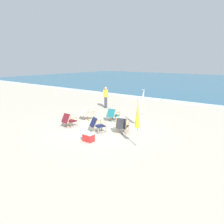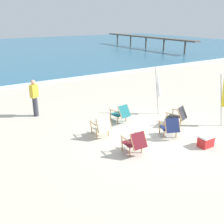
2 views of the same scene
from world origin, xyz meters
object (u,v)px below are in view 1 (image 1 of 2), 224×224
beach_chair_back_left (69,120)px  beach_chair_front_right (113,114)px  umbrella_furled_white (142,102)px  beach_chair_mid_center (87,113)px  beach_chair_far_center (97,124)px  beach_chair_back_right (122,125)px  umbrella_furled_yellow (138,114)px  person_near_chairs (106,97)px  cooler_box (89,137)px

beach_chair_back_left → beach_chair_front_right: bearing=65.0°
umbrella_furled_white → beach_chair_back_left: bearing=-141.7°
beach_chair_mid_center → beach_chair_far_center: beach_chair_mid_center is taller
beach_chair_back_right → beach_chair_back_left: bearing=-161.3°
beach_chair_back_right → beach_chair_front_right: bearing=139.7°
beach_chair_back_left → umbrella_furled_yellow: umbrella_furled_yellow is taller
umbrella_furled_white → person_near_chairs: umbrella_furled_white is taller
beach_chair_far_center → cooler_box: 1.31m
beach_chair_mid_center → beach_chair_back_left: beach_chair_mid_center is taller
beach_chair_back_right → umbrella_furled_white: size_ratio=0.42×
person_near_chairs → beach_chair_back_left: bearing=-72.7°
beach_chair_back_right → person_near_chairs: bearing=137.2°
beach_chair_mid_center → beach_chair_back_left: 1.68m
beach_chair_mid_center → umbrella_furled_yellow: bearing=-19.6°
beach_chair_far_center → beach_chair_back_left: bearing=-170.8°
beach_chair_far_center → beach_chair_front_right: 2.25m
beach_chair_front_right → umbrella_furled_white: umbrella_furled_white is taller
beach_chair_mid_center → cooler_box: (2.57, -2.55, -0.23)m
beach_chair_far_center → umbrella_furled_yellow: bearing=-5.6°
beach_chair_mid_center → beach_chair_back_left: size_ratio=1.01×
beach_chair_back_right → umbrella_furled_white: (0.26, 1.51, 0.95)m
beach_chair_back_left → umbrella_furled_white: umbrella_furled_white is taller
beach_chair_back_left → umbrella_furled_white: 4.11m
cooler_box → beach_chair_mid_center: bearing=135.2°
beach_chair_back_right → umbrella_furled_yellow: umbrella_furled_yellow is taller
beach_chair_far_center → person_near_chairs: bearing=125.2°
beach_chair_far_center → person_near_chairs: (-3.40, 4.81, 0.41)m
person_near_chairs → umbrella_furled_yellow: bearing=-40.6°
beach_chair_back_left → beach_chair_far_center: bearing=9.2°
beach_chair_back_left → person_near_chairs: bearing=107.3°
beach_chair_mid_center → umbrella_furled_white: bearing=13.5°
beach_chair_front_right → person_near_chairs: 3.84m
umbrella_furled_yellow → umbrella_furled_white: bearing=115.9°
beach_chair_far_center → umbrella_furled_white: (1.33, 2.18, 0.95)m
umbrella_furled_white → cooler_box: (-0.81, -3.36, -1.18)m
beach_chair_front_right → umbrella_furled_white: (1.99, 0.03, 0.96)m
beach_chair_back_left → person_near_chairs: 5.37m
beach_chair_back_left → beach_chair_back_right: (2.88, 0.97, 0.00)m
beach_chair_far_center → umbrella_furled_white: 2.73m
beach_chair_back_right → umbrella_furled_white: bearing=80.3°
beach_chair_back_right → cooler_box: beach_chair_back_right is taller
beach_chair_back_left → beach_chair_far_center: beach_chair_far_center is taller
beach_chair_back_left → umbrella_furled_yellow: (4.32, 0.05, 0.96)m
umbrella_furled_white → beach_chair_mid_center: bearing=-166.5°
beach_chair_far_center → person_near_chairs: size_ratio=0.55×
beach_chair_front_right → beach_chair_far_center: bearing=-72.9°
umbrella_furled_white → cooler_box: umbrella_furled_white is taller
beach_chair_far_center → umbrella_furled_white: bearing=58.6°
umbrella_furled_white → beach_chair_back_right: bearing=-99.7°
umbrella_furled_yellow → person_near_chairs: 7.80m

